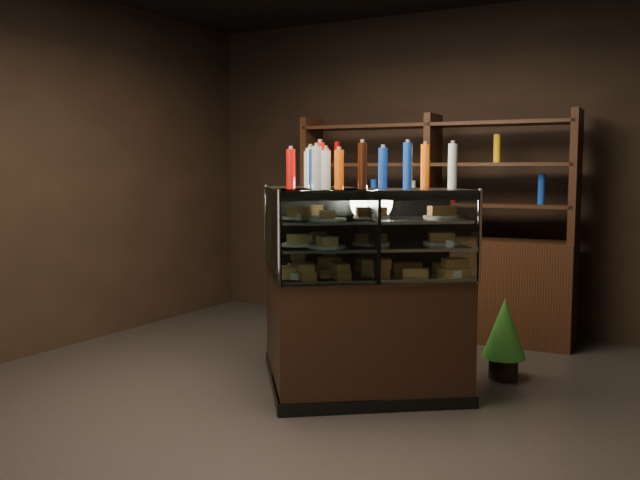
# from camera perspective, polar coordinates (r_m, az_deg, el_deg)

# --- Properties ---
(ground) EXTENTS (5.00, 5.00, 0.00)m
(ground) POSITION_cam_1_polar(r_m,az_deg,el_deg) (4.90, -0.52, -12.23)
(ground) COLOR black
(ground) RESTS_ON ground
(room_shell) EXTENTS (5.02, 5.02, 3.01)m
(room_shell) POSITION_cam_1_polar(r_m,az_deg,el_deg) (4.69, -0.54, 10.99)
(room_shell) COLOR black
(room_shell) RESTS_ON ground
(display_case) EXTENTS (1.78, 1.40, 1.39)m
(display_case) POSITION_cam_1_polar(r_m,az_deg,el_deg) (4.85, 1.83, -6.71)
(display_case) COLOR black
(display_case) RESTS_ON ground
(food_display) EXTENTS (1.41, 1.03, 0.43)m
(food_display) POSITION_cam_1_polar(r_m,az_deg,el_deg) (4.76, 1.82, 0.07)
(food_display) COLOR #C69547
(food_display) RESTS_ON display_case
(bottles_top) EXTENTS (1.23, 0.89, 0.30)m
(bottles_top) POSITION_cam_1_polar(r_m,az_deg,el_deg) (4.74, 1.88, 5.85)
(bottles_top) COLOR #D8590A
(bottles_top) RESTS_ON display_case
(potted_conifer) EXTENTS (0.31, 0.31, 0.67)m
(potted_conifer) POSITION_cam_1_polar(r_m,az_deg,el_deg) (5.32, 14.53, -6.73)
(potted_conifer) COLOR black
(potted_conifer) RESTS_ON ground
(back_shelving) EXTENTS (2.52, 0.53, 2.00)m
(back_shelving) POSITION_cam_1_polar(r_m,az_deg,el_deg) (6.57, 8.88, -2.31)
(back_shelving) COLOR black
(back_shelving) RESTS_ON ground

